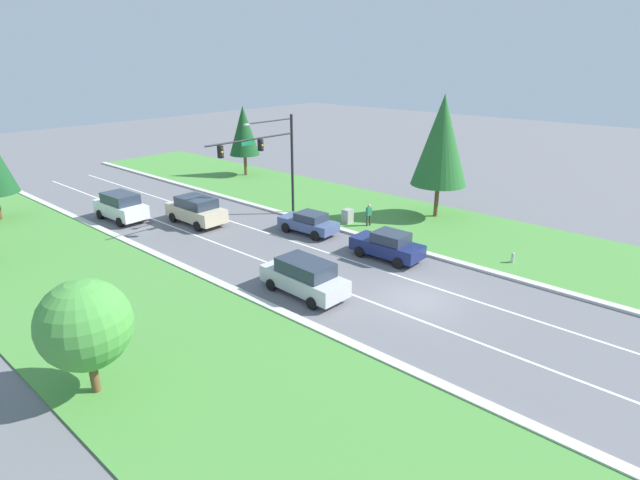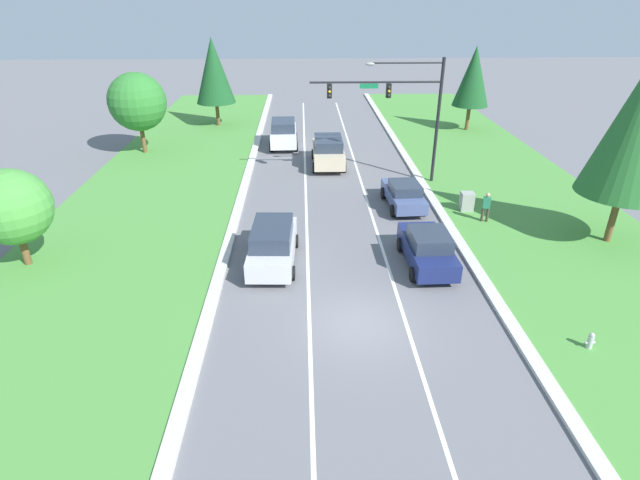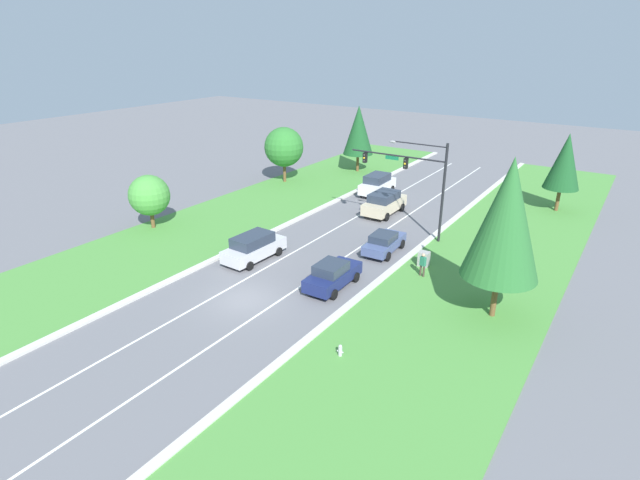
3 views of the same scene
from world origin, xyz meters
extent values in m
plane|color=slate|center=(0.00, 0.00, 0.00)|extent=(160.00, 160.00, 0.00)
cube|color=beige|center=(5.65, 0.00, 0.07)|extent=(0.50, 90.00, 0.15)
cube|color=beige|center=(-5.65, 0.00, 0.07)|extent=(0.50, 90.00, 0.15)
cube|color=#4C8E3D|center=(10.90, 0.00, 0.04)|extent=(10.00, 90.00, 0.08)
cube|color=#4C8E3D|center=(-10.90, 0.00, 0.04)|extent=(10.00, 90.00, 0.08)
cube|color=white|center=(-1.80, 0.00, 0.00)|extent=(0.14, 81.00, 0.01)
cube|color=white|center=(1.80, 0.00, 0.00)|extent=(0.14, 81.00, 0.01)
cylinder|color=black|center=(6.34, 15.10, 3.81)|extent=(0.20, 0.20, 7.63)
cylinder|color=black|center=(2.43, 15.10, 6.25)|extent=(7.82, 0.12, 0.12)
cube|color=#147042|center=(2.03, 15.10, 6.03)|extent=(1.10, 0.04, 0.28)
cylinder|color=black|center=(4.19, 15.10, 7.32)|extent=(4.30, 0.09, 0.09)
ellipsoid|color=gray|center=(2.03, 15.10, 7.27)|extent=(0.56, 0.28, 0.20)
cube|color=black|center=(3.21, 15.10, 5.75)|extent=(0.28, 0.32, 0.80)
sphere|color=#2D2D2D|center=(3.21, 14.93, 5.99)|extent=(0.16, 0.16, 0.16)
sphere|color=yellow|center=(3.21, 14.93, 5.75)|extent=(0.16, 0.16, 0.16)
sphere|color=#2D2D2D|center=(3.21, 14.93, 5.52)|extent=(0.16, 0.16, 0.16)
cube|color=black|center=(-0.31, 15.10, 5.75)|extent=(0.28, 0.32, 0.80)
sphere|color=#2D2D2D|center=(-0.31, 14.93, 5.99)|extent=(0.16, 0.16, 0.16)
sphere|color=yellow|center=(-0.31, 14.93, 5.75)|extent=(0.16, 0.16, 0.16)
sphere|color=#2D2D2D|center=(-0.31, 14.93, 5.52)|extent=(0.16, 0.16, 0.16)
cube|color=white|center=(-3.43, 23.63, 0.85)|extent=(2.09, 4.70, 0.99)
cube|color=#283342|center=(-3.43, 23.52, 1.71)|extent=(1.84, 2.84, 0.73)
cylinder|color=black|center=(-2.50, 25.10, 0.36)|extent=(0.26, 0.72, 0.71)
cylinder|color=black|center=(-4.43, 25.05, 0.36)|extent=(0.26, 0.72, 0.71)
cylinder|color=black|center=(-2.43, 22.22, 0.36)|extent=(0.26, 0.72, 0.71)
cylinder|color=black|center=(-4.36, 22.17, 0.36)|extent=(0.26, 0.72, 0.71)
cube|color=#475684|center=(3.72, 11.06, 0.66)|extent=(1.95, 4.36, 0.65)
cube|color=#283342|center=(3.73, 10.80, 1.25)|extent=(1.66, 2.00, 0.53)
cylinder|color=black|center=(4.50, 12.42, 0.34)|extent=(0.28, 0.69, 0.68)
cylinder|color=black|center=(2.80, 12.34, 0.34)|extent=(0.28, 0.69, 0.68)
cylinder|color=black|center=(4.63, 9.78, 0.34)|extent=(0.28, 0.69, 0.68)
cylinder|color=black|center=(2.94, 9.69, 0.34)|extent=(0.28, 0.69, 0.68)
cube|color=beige|center=(-0.16, 18.71, 0.84)|extent=(2.07, 4.98, 0.95)
cube|color=#283342|center=(-0.16, 18.59, 1.66)|extent=(1.86, 2.99, 0.70)
cylinder|color=black|center=(0.85, 20.25, 0.36)|extent=(0.24, 0.73, 0.73)
cylinder|color=black|center=(-1.18, 20.25, 0.36)|extent=(0.24, 0.73, 0.73)
cylinder|color=black|center=(0.85, 17.17, 0.36)|extent=(0.24, 0.73, 0.73)
cylinder|color=black|center=(-1.18, 17.17, 0.36)|extent=(0.24, 0.73, 0.73)
cube|color=silver|center=(-3.35, 4.79, 0.74)|extent=(2.10, 4.96, 0.85)
cube|color=#283342|center=(-3.36, 4.67, 1.53)|extent=(1.83, 3.00, 0.72)
cylinder|color=black|center=(-2.36, 6.27, 0.32)|extent=(0.27, 0.64, 0.63)
cylinder|color=black|center=(-4.22, 6.35, 0.32)|extent=(0.27, 0.64, 0.63)
cylinder|color=black|center=(-2.48, 3.24, 0.32)|extent=(0.27, 0.64, 0.63)
cylinder|color=black|center=(-4.34, 3.32, 0.32)|extent=(0.27, 0.64, 0.63)
cube|color=navy|center=(3.52, 4.33, 0.72)|extent=(1.88, 4.48, 0.78)
cube|color=#283342|center=(3.52, 4.07, 1.41)|extent=(1.66, 2.03, 0.62)
cylinder|color=black|center=(4.37, 5.73, 0.33)|extent=(0.25, 0.66, 0.66)
cylinder|color=black|center=(2.61, 5.70, 0.33)|extent=(0.25, 0.66, 0.66)
cylinder|color=black|center=(4.42, 2.97, 0.33)|extent=(0.25, 0.66, 0.66)
cylinder|color=black|center=(2.66, 2.94, 0.33)|extent=(0.25, 0.66, 0.66)
cube|color=#9E9E99|center=(7.12, 10.26, 0.56)|extent=(0.70, 0.60, 1.12)
cylinder|color=#42382D|center=(7.53, 8.77, 0.42)|extent=(0.14, 0.14, 0.84)
cylinder|color=#42382D|center=(7.78, 8.71, 0.42)|extent=(0.14, 0.14, 0.84)
cube|color=#287556|center=(7.65, 8.74, 1.14)|extent=(0.42, 0.31, 0.60)
sphere|color=tan|center=(7.65, 8.74, 1.58)|extent=(0.22, 0.22, 0.22)
cylinder|color=#B7B7BC|center=(7.80, -1.79, 0.28)|extent=(0.20, 0.20, 0.55)
sphere|color=#B7B7BC|center=(7.80, -1.79, 0.61)|extent=(0.18, 0.18, 0.18)
cylinder|color=#B7B7BC|center=(7.68, -1.79, 0.30)|extent=(0.10, 0.09, 0.09)
cylinder|color=#B7B7BC|center=(7.92, -1.79, 0.30)|extent=(0.10, 0.09, 0.09)
cylinder|color=brown|center=(12.94, 6.26, 1.29)|extent=(0.32, 0.32, 2.57)
cone|color=#28662D|center=(12.94, 6.26, 5.88)|extent=(4.13, 4.13, 6.60)
cylinder|color=brown|center=(-14.38, 4.91, 0.81)|extent=(0.32, 0.32, 1.61)
sphere|color=#47933D|center=(-14.38, 4.91, 2.84)|extent=(3.29, 3.29, 3.29)
cylinder|color=brown|center=(12.50, 27.99, 1.09)|extent=(0.32, 0.32, 2.17)
cone|color=#194C23|center=(12.50, 27.99, 4.61)|extent=(3.04, 3.04, 4.87)
camera|label=1|loc=(-20.37, -11.41, 11.68)|focal=28.00mm
camera|label=2|loc=(-1.95, -15.13, 11.12)|focal=28.00mm
camera|label=3|loc=(18.39, -19.52, 14.70)|focal=28.00mm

